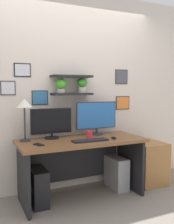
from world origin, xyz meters
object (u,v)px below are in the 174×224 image
Objects in this scene: monitor_right at (96,117)px; coffee_mug at (89,134)px; cell_phone at (39,145)px; desk at (80,155)px; keyboard at (90,140)px; desk_lamp at (24,107)px; drawer_cabinet at (147,163)px; computer_tower_right at (116,173)px; monitor_left at (51,123)px; computer_mouse at (114,138)px; computer_tower_left at (38,187)px.

coffee_mug is at bearing -138.31° from monitor_right.
monitor_right is at bearing 1.14° from cell_phone.
desk is 0.30m from keyboard.
coffee_mug is (0.80, -0.13, -0.37)m from desk_lamp.
desk_lamp is 1.95m from drawer_cabinet.
computer_tower_right is (0.43, 0.03, -0.58)m from coffee_mug.
monitor_left is 1.22× the size of computer_tower_right.
computer_mouse is 0.15× the size of drawer_cabinet.
monitor_left is at bearing -179.99° from monitor_right.
computer_tower_right is at bearing 24.68° from keyboard.
computer_mouse is (0.06, -0.37, -0.23)m from monitor_right.
keyboard is 0.88m from desk_lamp.
desk is 0.49m from computer_mouse.
computer_mouse is 0.21× the size of computer_tower_left.
computer_mouse is 0.63m from computer_tower_right.
drawer_cabinet is (0.76, -0.15, -0.69)m from monitor_right.
keyboard is at bearing -25.27° from desk_lamp.
cell_phone is at bearing 175.20° from keyboard.
desk_lamp reaches higher than monitor_left.
cell_phone is 0.32× the size of computer_tower_left.
keyboard is (0.37, -0.37, -0.19)m from monitor_left.
desk is 0.29m from coffee_mug.
computer_tower_right is (1.11, 0.05, 0.00)m from computer_tower_left.
desk is 0.65m from computer_tower_right.
computer_mouse is 1.09m from computer_tower_left.
coffee_mug is (-0.24, 0.21, 0.03)m from computer_mouse.
coffee_mug is at bearing 67.08° from keyboard.
keyboard is at bearing -179.92° from computer_mouse.
desk is 17.48× the size of coffee_mug.
coffee_mug is at bearing 139.48° from computer_mouse.
coffee_mug reaches higher than desk.
desk_lamp reaches higher than monitor_right.
monitor_right is 1.37× the size of computer_tower_left.
monitor_left reaches higher than cell_phone.
keyboard reaches higher than computer_tower_right.
monitor_left is 5.91× the size of computer_mouse.
monitor_left reaches higher than computer_tower_left.
computer_tower_right is at bearing -8.30° from monitor_left.
monitor_left is at bearing 135.25° from keyboard.
monitor_right is (0.64, 0.00, 0.05)m from monitor_left.
computer_tower_right is at bearing -27.46° from monitor_right.
monitor_right reaches higher than desk.
cell_phone is at bearing -165.06° from desk.
monitor_right reaches higher than computer_mouse.
cell_phone is (-0.25, -0.31, -0.19)m from monitor_left.
monitor_right is 1.04m from drawer_cabinet.
desk_lamp is at bearing -174.87° from monitor_left.
drawer_cabinet is (1.74, -0.12, -0.87)m from desk_lamp.
desk is at bearing -152.80° from monitor_right.
monitor_left is 1.16m from computer_tower_right.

